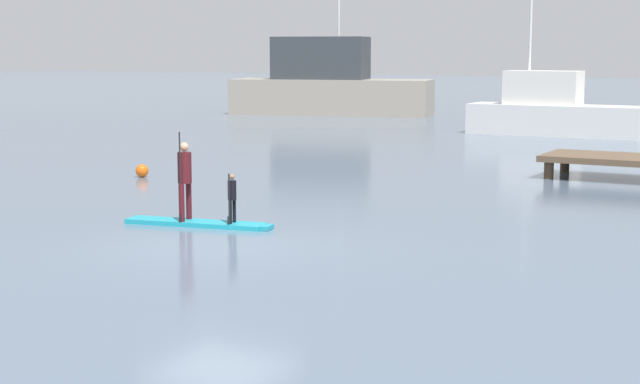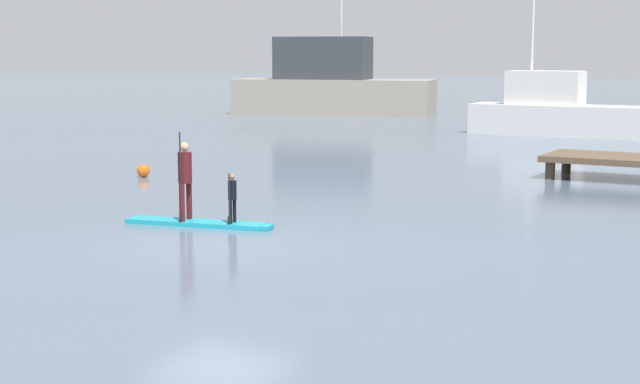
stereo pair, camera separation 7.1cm
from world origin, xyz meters
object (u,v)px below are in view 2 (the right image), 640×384
object	(u,v)px
fishing_boat_white_large	(331,85)
mooring_buoy_near	(143,171)
paddler_child_solo	(232,196)
paddler_adult	(185,176)
paddleboard_near	(199,223)
fishing_boat_green_midground	(554,111)

from	to	relation	value
fishing_boat_white_large	mooring_buoy_near	world-z (taller)	fishing_boat_white_large
fishing_boat_white_large	paddler_child_solo	bearing A→B (deg)	-64.72
paddler_adult	mooring_buoy_near	distance (m)	8.41
paddler_child_solo	fishing_boat_white_large	bearing A→B (deg)	115.28
paddleboard_near	paddler_adult	distance (m)	1.07
paddler_child_solo	paddleboard_near	bearing A→B (deg)	-169.94
paddler_adult	paddler_child_solo	bearing A→B (deg)	10.66
paddleboard_near	mooring_buoy_near	size ratio (longest dim) A/B	8.68
paddleboard_near	paddler_child_solo	size ratio (longest dim) A/B	3.09
paddler_adult	fishing_boat_green_midground	world-z (taller)	fishing_boat_green_midground
paddler_child_solo	paddler_adult	bearing A→B (deg)	-169.34
paddleboard_near	paddler_child_solo	bearing A→B (deg)	10.06
fishing_boat_white_large	mooring_buoy_near	size ratio (longest dim) A/B	31.38
mooring_buoy_near	fishing_boat_white_large	bearing A→B (deg)	107.47
mooring_buoy_near	paddleboard_near	bearing A→B (deg)	-42.80
fishing_boat_white_large	fishing_boat_green_midground	bearing A→B (deg)	-26.38
paddler_child_solo	mooring_buoy_near	xyz separation A→B (m)	(-7.04, 5.66, -0.49)
paddleboard_near	fishing_boat_white_large	bearing A→B (deg)	114.09
paddleboard_near	fishing_boat_white_large	size ratio (longest dim) A/B	0.28
paddler_child_solo	mooring_buoy_near	size ratio (longest dim) A/B	2.81
paddleboard_near	fishing_boat_green_midground	bearing A→B (deg)	89.25
fishing_boat_green_midground	paddleboard_near	bearing A→B (deg)	-90.75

